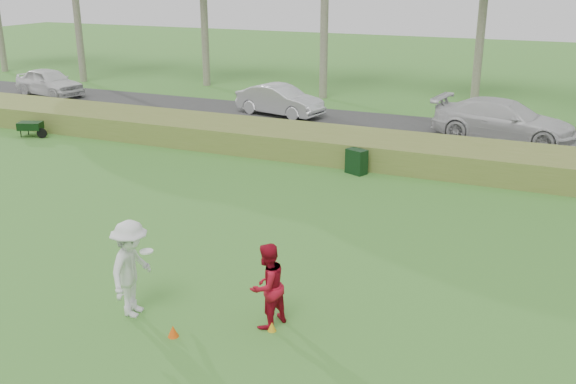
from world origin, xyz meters
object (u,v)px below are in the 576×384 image
at_px(player_white, 132,269).
at_px(cone_yellow, 272,327).
at_px(player_red, 267,286).
at_px(car_left, 49,82).
at_px(cone_orange, 173,331).
at_px(utility_cabinet, 356,161).
at_px(car_right, 504,121).
at_px(car_mid, 280,100).

height_order(player_white, cone_yellow, player_white).
distance_m(player_red, cone_yellow, 0.82).
xyz_separation_m(cone_yellow, car_left, (-21.76, 17.69, 0.72)).
bearing_deg(cone_orange, player_white, 159.77).
distance_m(player_red, utility_cabinet, 10.53).
bearing_deg(player_red, cone_orange, -34.84).
bearing_deg(car_right, car_left, 97.75).
relative_size(player_white, car_mid, 0.47).
relative_size(cone_yellow, car_left, 0.04).
distance_m(player_white, cone_yellow, 3.07).
distance_m(player_white, car_right, 18.53).
xyz_separation_m(player_red, car_right, (2.83, 17.02, 0.02)).
bearing_deg(cone_yellow, car_mid, 113.37).
bearing_deg(player_white, cone_yellow, -88.57).
xyz_separation_m(player_white, car_right, (5.55, 17.68, -0.13)).
bearing_deg(car_left, car_mid, -75.91).
bearing_deg(car_mid, player_white, -152.48).
relative_size(car_left, car_right, 0.77).
height_order(player_red, car_right, player_red).
bearing_deg(cone_yellow, player_white, -170.26).
distance_m(player_red, car_mid, 19.47).
bearing_deg(car_mid, car_left, 104.23).
bearing_deg(cone_orange, player_red, 36.32).
distance_m(player_white, cone_orange, 1.58).
bearing_deg(car_left, car_right, -78.66).
relative_size(player_white, cone_orange, 8.69).
xyz_separation_m(player_white, utility_cabinet, (1.30, 11.09, -0.59)).
relative_size(player_red, utility_cabinet, 2.02).
xyz_separation_m(car_left, car_mid, (13.95, 0.38, -0.03)).
relative_size(player_red, car_left, 0.40).
xyz_separation_m(player_red, utility_cabinet, (-1.42, 10.43, -0.44)).
xyz_separation_m(cone_orange, car_right, (4.33, 18.12, 0.78)).
height_order(utility_cabinet, car_left, car_left).
bearing_deg(player_red, car_left, -110.25).
bearing_deg(player_red, player_white, -57.50).
bearing_deg(player_white, car_right, -25.72).
distance_m(player_white, utility_cabinet, 11.18).
bearing_deg(cone_yellow, utility_cabinet, 98.53).
bearing_deg(car_right, cone_yellow, -179.84).
distance_m(cone_orange, utility_cabinet, 11.54).
height_order(player_red, car_left, player_red).
bearing_deg(car_mid, cone_orange, -149.45).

